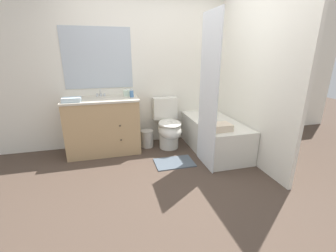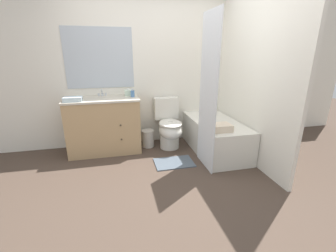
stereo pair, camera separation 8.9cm
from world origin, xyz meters
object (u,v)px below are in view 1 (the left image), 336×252
(vanity_cabinet, at_px, (103,125))
(wastebasket, at_px, (147,139))
(bathtub, at_px, (214,135))
(soap_dispenser, at_px, (132,93))
(hand_towel_folded, at_px, (72,100))
(tissue_box, at_px, (127,93))
(bath_towel_folded, at_px, (220,127))
(toilet, at_px, (168,126))
(sink_faucet, at_px, (101,94))
(bath_mat, at_px, (174,163))

(vanity_cabinet, xyz_separation_m, wastebasket, (0.70, 0.02, -0.31))
(bathtub, height_order, soap_dispenser, soap_dispenser)
(soap_dispenser, relative_size, hand_towel_folded, 0.52)
(vanity_cabinet, xyz_separation_m, tissue_box, (0.42, 0.12, 0.48))
(tissue_box, bearing_deg, bath_towel_folded, -39.53)
(toilet, distance_m, hand_towel_folded, 1.55)
(soap_dispenser, height_order, bath_towel_folded, soap_dispenser)
(bathtub, distance_m, bath_towel_folded, 0.56)
(toilet, height_order, hand_towel_folded, hand_towel_folded)
(vanity_cabinet, relative_size, tissue_box, 8.99)
(bath_towel_folded, bearing_deg, bathtub, 71.75)
(vanity_cabinet, height_order, sink_faucet, sink_faucet)
(toilet, bearing_deg, bath_towel_folded, -54.90)
(soap_dispenser, bearing_deg, vanity_cabinet, 179.00)
(soap_dispenser, relative_size, bath_towel_folded, 0.44)
(toilet, relative_size, bathtub, 0.59)
(sink_faucet, distance_m, hand_towel_folded, 0.52)
(bath_mat, bearing_deg, bathtub, 20.79)
(toilet, bearing_deg, bathtub, -25.26)
(sink_faucet, relative_size, soap_dispenser, 1.07)
(toilet, distance_m, tissue_box, 0.87)
(vanity_cabinet, bearing_deg, bath_mat, -35.50)
(vanity_cabinet, bearing_deg, wastebasket, 1.39)
(soap_dispenser, height_order, hand_towel_folded, soap_dispenser)
(sink_faucet, xyz_separation_m, hand_towel_folded, (-0.40, -0.34, -0.00))
(vanity_cabinet, xyz_separation_m, sink_faucet, (-0.00, 0.18, 0.47))
(wastebasket, bearing_deg, toilet, -15.55)
(sink_faucet, distance_m, wastebasket, 1.06)
(bathtub, distance_m, bath_mat, 0.86)
(soap_dispenser, bearing_deg, toilet, -7.22)
(sink_faucet, height_order, bath_towel_folded, sink_faucet)
(sink_faucet, bearing_deg, hand_towel_folded, -139.28)
(bathtub, bearing_deg, sink_faucet, 161.33)
(bath_mat, bearing_deg, hand_towel_folded, 158.57)
(tissue_box, xyz_separation_m, bath_mat, (0.56, -0.82, -0.92))
(toilet, xyz_separation_m, soap_dispenser, (-0.58, 0.07, 0.57))
(wastebasket, relative_size, hand_towel_folded, 1.13)
(vanity_cabinet, bearing_deg, bathtub, -13.16)
(tissue_box, distance_m, soap_dispenser, 0.14)
(soap_dispenser, xyz_separation_m, bath_towel_folded, (1.12, -0.85, -0.38))
(bathtub, height_order, tissue_box, tissue_box)
(vanity_cabinet, bearing_deg, soap_dispenser, -1.00)
(hand_towel_folded, bearing_deg, bath_towel_folded, -19.28)
(toilet, distance_m, bath_towel_folded, 0.97)
(tissue_box, relative_size, bath_mat, 0.22)
(toilet, xyz_separation_m, tissue_box, (-0.64, 0.20, 0.57))
(hand_towel_folded, bearing_deg, sink_faucet, 40.72)
(toilet, relative_size, soap_dispenser, 6.12)
(sink_faucet, height_order, tissue_box, sink_faucet)
(bathtub, relative_size, soap_dispenser, 10.31)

